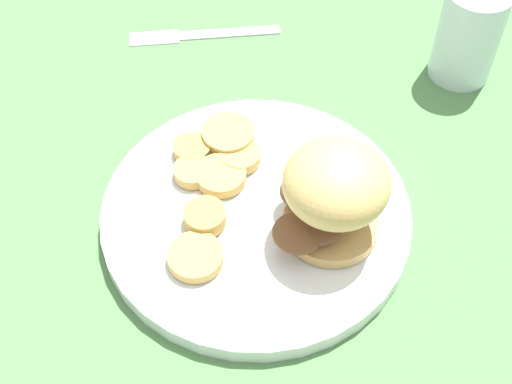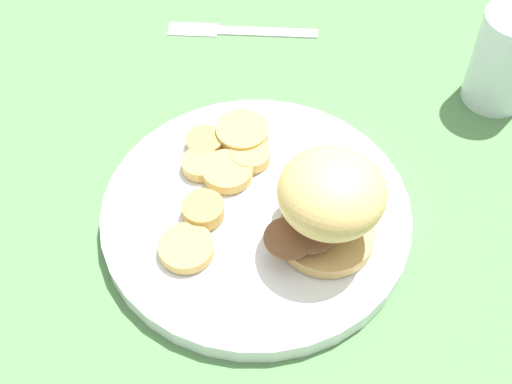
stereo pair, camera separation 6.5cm
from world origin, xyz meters
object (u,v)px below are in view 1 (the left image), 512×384
(dinner_plate, at_px, (256,214))
(sandwich, at_px, (332,193))
(drinking_glass, at_px, (469,34))
(fork, at_px, (202,34))

(dinner_plate, xyz_separation_m, sandwich, (-0.04, 0.06, 0.06))
(drinking_glass, bearing_deg, dinner_plate, 4.86)
(fork, distance_m, drinking_glass, 0.31)
(fork, bearing_deg, dinner_plate, 65.69)
(fork, height_order, drinking_glass, drinking_glass)
(sandwich, xyz_separation_m, fork, (-0.08, -0.32, -0.07))
(dinner_plate, relative_size, sandwich, 2.42)
(dinner_plate, bearing_deg, sandwich, 123.89)
(dinner_plate, xyz_separation_m, drinking_glass, (-0.31, -0.03, 0.04))
(dinner_plate, bearing_deg, drinking_glass, -175.14)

